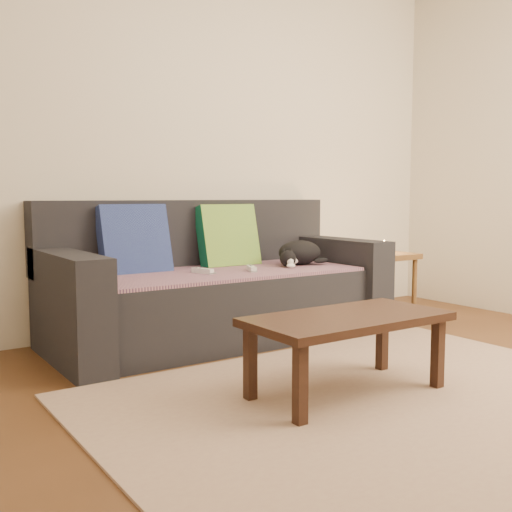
{
  "coord_description": "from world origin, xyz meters",
  "views": [
    {
      "loc": [
        -1.89,
        -1.66,
        0.9
      ],
      "look_at": [
        0.05,
        1.2,
        0.55
      ],
      "focal_mm": 42.0,
      "sensor_mm": 36.0,
      "label": 1
    }
  ],
  "objects_px": {
    "cat": "(299,253)",
    "wii_remote_b": "(251,269)",
    "sofa": "(216,290)",
    "coffee_table": "(347,325)",
    "side_table": "(384,265)",
    "wii_remote_a": "(203,271)"
  },
  "relations": [
    {
      "from": "wii_remote_a",
      "to": "coffee_table",
      "type": "bearing_deg",
      "value": 166.26
    },
    {
      "from": "wii_remote_b",
      "to": "side_table",
      "type": "relative_size",
      "value": 0.31
    },
    {
      "from": "wii_remote_b",
      "to": "sofa",
      "type": "bearing_deg",
      "value": 53.89
    },
    {
      "from": "cat",
      "to": "coffee_table",
      "type": "xyz_separation_m",
      "value": [
        -0.65,
        -1.18,
        -0.2
      ]
    },
    {
      "from": "wii_remote_a",
      "to": "side_table",
      "type": "distance_m",
      "value": 1.47
    },
    {
      "from": "wii_remote_a",
      "to": "side_table",
      "type": "xyz_separation_m",
      "value": [
        1.47,
        -0.05,
        -0.05
      ]
    },
    {
      "from": "wii_remote_b",
      "to": "coffee_table",
      "type": "distance_m",
      "value": 1.11
    },
    {
      "from": "sofa",
      "to": "cat",
      "type": "xyz_separation_m",
      "value": [
        0.57,
        -0.11,
        0.21
      ]
    },
    {
      "from": "cat",
      "to": "side_table",
      "type": "xyz_separation_m",
      "value": [
        0.72,
        -0.07,
        -0.12
      ]
    },
    {
      "from": "cat",
      "to": "wii_remote_b",
      "type": "relative_size",
      "value": 2.56
    },
    {
      "from": "wii_remote_a",
      "to": "wii_remote_b",
      "type": "height_order",
      "value": "same"
    },
    {
      "from": "sofa",
      "to": "coffee_table",
      "type": "distance_m",
      "value": 1.29
    },
    {
      "from": "wii_remote_a",
      "to": "wii_remote_b",
      "type": "relative_size",
      "value": 1.0
    },
    {
      "from": "sofa",
      "to": "side_table",
      "type": "xyz_separation_m",
      "value": [
        1.3,
        -0.18,
        0.09
      ]
    },
    {
      "from": "wii_remote_b",
      "to": "side_table",
      "type": "height_order",
      "value": "side_table"
    },
    {
      "from": "wii_remote_b",
      "to": "wii_remote_a",
      "type": "bearing_deg",
      "value": 99.19
    },
    {
      "from": "wii_remote_b",
      "to": "coffee_table",
      "type": "height_order",
      "value": "wii_remote_b"
    },
    {
      "from": "wii_remote_b",
      "to": "coffee_table",
      "type": "relative_size",
      "value": 0.16
    },
    {
      "from": "coffee_table",
      "to": "wii_remote_a",
      "type": "bearing_deg",
      "value": 94.9
    },
    {
      "from": "side_table",
      "to": "coffee_table",
      "type": "bearing_deg",
      "value": -141.29
    },
    {
      "from": "wii_remote_a",
      "to": "coffee_table",
      "type": "relative_size",
      "value": 0.16
    },
    {
      "from": "cat",
      "to": "side_table",
      "type": "distance_m",
      "value": 0.74
    }
  ]
}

